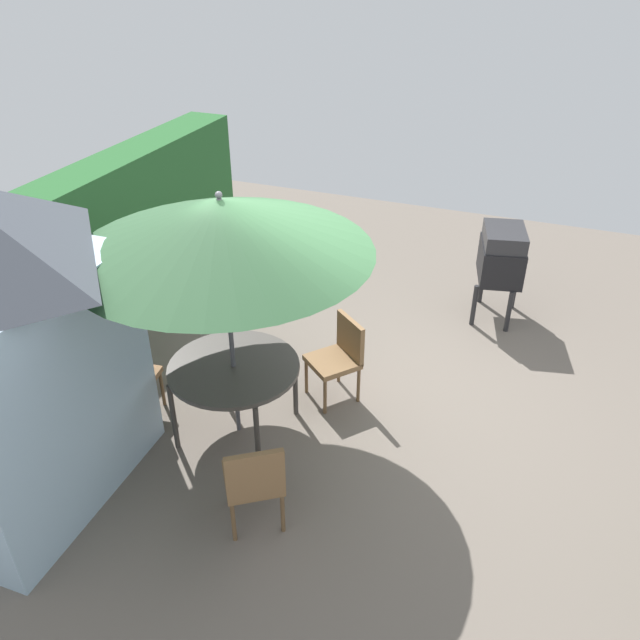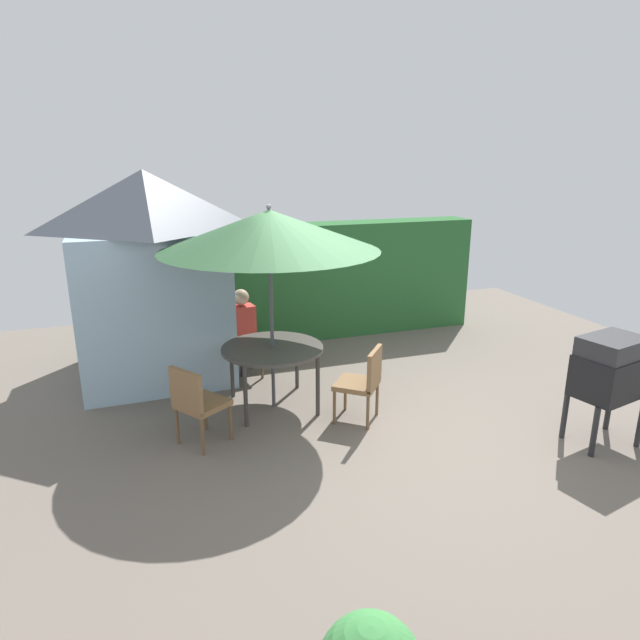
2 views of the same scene
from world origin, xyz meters
name	(u,v)px [view 2 (image 2 of 2)]	position (x,y,z in m)	size (l,w,h in m)	color
ground_plane	(384,428)	(0.00, 0.00, 0.00)	(11.00, 11.00, 0.00)	#6B6056
hedge_backdrop	(296,282)	(0.00, 3.50, 0.96)	(6.27, 0.60, 1.92)	#28602D
garden_shed	(151,276)	(-2.34, 2.44, 1.45)	(2.09, 1.75, 2.83)	#9EBCD1
patio_table	(273,352)	(-1.05, 0.99, 0.71)	(1.24, 1.24, 0.78)	#47423D
patio_umbrella	(269,230)	(-1.05, 0.99, 2.18)	(2.56, 2.56, 2.47)	#4C4C51
bbq_grill	(610,369)	(2.08, -1.04, 0.85)	(0.79, 0.64, 1.20)	black
chair_near_shed	(241,339)	(-1.22, 2.15, 0.52)	(0.52, 0.53, 0.90)	olive
chair_far_side	(196,401)	(-2.06, 0.30, 0.52)	(0.64, 0.64, 0.90)	olive
chair_toward_hedge	(364,380)	(-0.16, 0.25, 0.52)	(0.65, 0.65, 0.90)	olive
person_in_red	(242,323)	(-1.21, 2.07, 0.78)	(0.37, 0.29, 1.26)	#CC3D33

